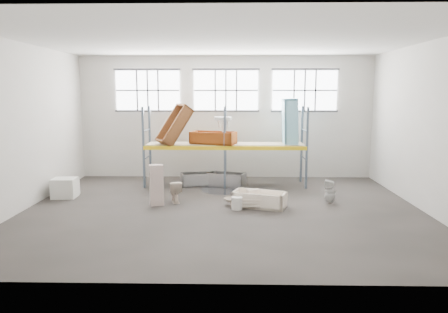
{
  "coord_description": "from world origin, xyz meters",
  "views": [
    {
      "loc": [
        0.31,
        -12.31,
        3.52
      ],
      "look_at": [
        0.0,
        1.5,
        1.4
      ],
      "focal_mm": 33.58,
      "sensor_mm": 36.0,
      "label": 1
    }
  ],
  "objects_px": {
    "toilet_white": "(330,191)",
    "carton_near": "(65,188)",
    "blue_tub_upright": "(290,123)",
    "rust_tub_flat": "(213,138)",
    "bathtub_beige": "(259,199)",
    "steel_tub_right": "(226,179)",
    "steel_tub_left": "(199,179)",
    "bucket": "(237,203)",
    "toilet_beige": "(175,191)",
    "cistern_tall": "(156,185)"
  },
  "relations": [
    {
      "from": "blue_tub_upright",
      "to": "carton_near",
      "type": "relative_size",
      "value": 2.33
    },
    {
      "from": "carton_near",
      "to": "bathtub_beige",
      "type": "bearing_deg",
      "value": -8.86
    },
    {
      "from": "bathtub_beige",
      "to": "cistern_tall",
      "type": "bearing_deg",
      "value": -163.19
    },
    {
      "from": "cistern_tall",
      "to": "steel_tub_left",
      "type": "relative_size",
      "value": 0.97
    },
    {
      "from": "bucket",
      "to": "bathtub_beige",
      "type": "bearing_deg",
      "value": 24.57
    },
    {
      "from": "rust_tub_flat",
      "to": "blue_tub_upright",
      "type": "distance_m",
      "value": 2.95
    },
    {
      "from": "steel_tub_right",
      "to": "rust_tub_flat",
      "type": "bearing_deg",
      "value": 159.15
    },
    {
      "from": "bathtub_beige",
      "to": "blue_tub_upright",
      "type": "bearing_deg",
      "value": 86.02
    },
    {
      "from": "steel_tub_left",
      "to": "steel_tub_right",
      "type": "xyz_separation_m",
      "value": [
        1.05,
        -0.09,
        0.01
      ]
    },
    {
      "from": "bathtub_beige",
      "to": "rust_tub_flat",
      "type": "bearing_deg",
      "value": 135.9
    },
    {
      "from": "cistern_tall",
      "to": "bucket",
      "type": "relative_size",
      "value": 3.36
    },
    {
      "from": "steel_tub_left",
      "to": "bucket",
      "type": "relative_size",
      "value": 3.45
    },
    {
      "from": "cistern_tall",
      "to": "steel_tub_right",
      "type": "relative_size",
      "value": 0.93
    },
    {
      "from": "cistern_tall",
      "to": "blue_tub_upright",
      "type": "distance_m",
      "value": 5.75
    },
    {
      "from": "steel_tub_right",
      "to": "bucket",
      "type": "distance_m",
      "value": 3.21
    },
    {
      "from": "toilet_beige",
      "to": "steel_tub_right",
      "type": "bearing_deg",
      "value": -140.42
    },
    {
      "from": "bucket",
      "to": "blue_tub_upright",
      "type": "bearing_deg",
      "value": 59.89
    },
    {
      "from": "bathtub_beige",
      "to": "steel_tub_right",
      "type": "bearing_deg",
      "value": 129.23
    },
    {
      "from": "toilet_beige",
      "to": "steel_tub_left",
      "type": "xyz_separation_m",
      "value": [
        0.58,
        2.42,
        -0.1
      ]
    },
    {
      "from": "blue_tub_upright",
      "to": "bucket",
      "type": "distance_m",
      "value": 4.59
    },
    {
      "from": "toilet_white",
      "to": "carton_near",
      "type": "distance_m",
      "value": 8.82
    },
    {
      "from": "toilet_beige",
      "to": "toilet_white",
      "type": "relative_size",
      "value": 0.92
    },
    {
      "from": "toilet_beige",
      "to": "rust_tub_flat",
      "type": "xyz_separation_m",
      "value": [
        1.13,
        2.52,
        1.47
      ]
    },
    {
      "from": "cistern_tall",
      "to": "carton_near",
      "type": "xyz_separation_m",
      "value": [
        -3.28,
        0.91,
        -0.32
      ]
    },
    {
      "from": "toilet_beige",
      "to": "blue_tub_upright",
      "type": "distance_m",
      "value": 5.22
    },
    {
      "from": "cistern_tall",
      "to": "blue_tub_upright",
      "type": "bearing_deg",
      "value": 13.81
    },
    {
      "from": "steel_tub_left",
      "to": "steel_tub_right",
      "type": "distance_m",
      "value": 1.06
    },
    {
      "from": "bucket",
      "to": "rust_tub_flat",
      "type": "bearing_deg",
      "value": 104.46
    },
    {
      "from": "toilet_beige",
      "to": "steel_tub_right",
      "type": "height_order",
      "value": "toilet_beige"
    },
    {
      "from": "bathtub_beige",
      "to": "toilet_white",
      "type": "bearing_deg",
      "value": 31.13
    },
    {
      "from": "carton_near",
      "to": "steel_tub_left",
      "type": "bearing_deg",
      "value": 23.9
    },
    {
      "from": "rust_tub_flat",
      "to": "carton_near",
      "type": "height_order",
      "value": "rust_tub_flat"
    },
    {
      "from": "steel_tub_left",
      "to": "carton_near",
      "type": "distance_m",
      "value": 4.79
    },
    {
      "from": "bathtub_beige",
      "to": "toilet_white",
      "type": "xyz_separation_m",
      "value": [
        2.3,
        0.51,
        0.14
      ]
    },
    {
      "from": "blue_tub_upright",
      "to": "rust_tub_flat",
      "type": "bearing_deg",
      "value": -177.9
    },
    {
      "from": "toilet_beige",
      "to": "toilet_white",
      "type": "xyz_separation_m",
      "value": [
        5.0,
        -0.03,
        0.03
      ]
    },
    {
      "from": "bathtub_beige",
      "to": "steel_tub_left",
      "type": "bearing_deg",
      "value": 144.4
    },
    {
      "from": "cistern_tall",
      "to": "bucket",
      "type": "height_order",
      "value": "cistern_tall"
    },
    {
      "from": "rust_tub_flat",
      "to": "blue_tub_upright",
      "type": "bearing_deg",
      "value": 2.1
    },
    {
      "from": "steel_tub_left",
      "to": "toilet_white",
      "type": "bearing_deg",
      "value": -28.92
    },
    {
      "from": "steel_tub_right",
      "to": "carton_near",
      "type": "height_order",
      "value": "carton_near"
    },
    {
      "from": "bathtub_beige",
      "to": "toilet_beige",
      "type": "xyz_separation_m",
      "value": [
        -2.7,
        0.54,
        0.11
      ]
    },
    {
      "from": "bathtub_beige",
      "to": "toilet_white",
      "type": "relative_size",
      "value": 2.12
    },
    {
      "from": "blue_tub_upright",
      "to": "carton_near",
      "type": "xyz_separation_m",
      "value": [
        -7.82,
        -2.14,
        -2.07
      ]
    },
    {
      "from": "bathtub_beige",
      "to": "steel_tub_left",
      "type": "xyz_separation_m",
      "value": [
        -2.13,
        2.96,
        0.01
      ]
    },
    {
      "from": "cistern_tall",
      "to": "bathtub_beige",
      "type": "bearing_deg",
      "value": -21.95
    },
    {
      "from": "blue_tub_upright",
      "to": "bucket",
      "type": "bearing_deg",
      "value": -120.11
    },
    {
      "from": "steel_tub_right",
      "to": "bucket",
      "type": "bearing_deg",
      "value": -83.32
    },
    {
      "from": "cistern_tall",
      "to": "toilet_beige",
      "type": "bearing_deg",
      "value": 19.6
    },
    {
      "from": "toilet_white",
      "to": "steel_tub_left",
      "type": "bearing_deg",
      "value": -104.7
    }
  ]
}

